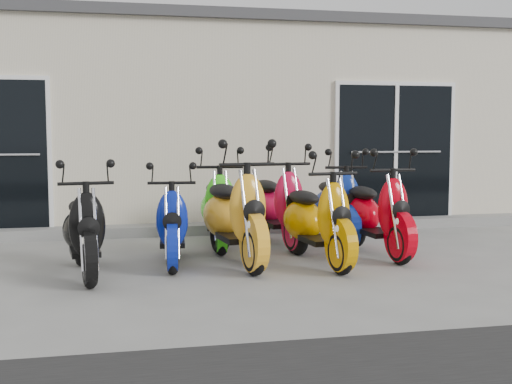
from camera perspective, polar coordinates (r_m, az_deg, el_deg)
ground at (r=7.77m, az=0.91°, el=-5.93°), size 80.00×80.00×0.00m
building at (r=12.74m, az=-4.25°, el=5.75°), size 14.00×6.00×3.20m
roof_cap at (r=12.86m, az=-4.30°, el=13.25°), size 14.20×6.20×0.16m
front_step at (r=9.71m, az=-1.71°, el=-3.18°), size 14.00×0.40×0.15m
door_left at (r=9.73m, az=-20.84°, el=3.49°), size 1.07×0.08×2.22m
door_right at (r=10.51m, az=12.24°, el=3.85°), size 2.02×0.08×2.22m
scooter_front_black at (r=6.99m, az=-15.07°, el=-2.17°), size 0.85×1.77×1.26m
scooter_front_blue at (r=7.41m, az=-7.48°, el=-1.81°), size 0.71×1.67×1.20m
scooter_front_orange_a at (r=7.37m, az=-1.92°, el=-0.84°), size 0.98×2.05×1.45m
scooter_front_orange_b at (r=7.39m, az=5.45°, el=-1.33°), size 0.88×1.87×1.33m
scooter_front_red at (r=8.02m, az=10.60°, el=-0.83°), size 0.81×1.86×1.34m
scooter_back_green at (r=8.46m, az=-3.40°, el=-0.41°), size 0.81×1.87×1.34m
scooter_back_red at (r=8.58m, az=1.81°, el=-0.19°), size 0.91×1.94×1.38m
scooter_back_blue at (r=8.87m, az=7.22°, el=-0.27°), size 0.72×1.80×1.31m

